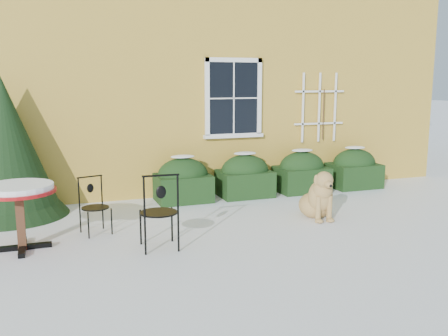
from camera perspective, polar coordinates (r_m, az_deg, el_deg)
name	(u,v)px	position (r m, az deg, el deg)	size (l,w,h in m)	color
ground	(246,237)	(7.61, 2.54, -7.93)	(80.00, 80.00, 0.00)	white
house	(150,47)	(14.00, -8.46, 13.50)	(12.40, 8.40, 6.40)	gold
hedge_row	(274,175)	(10.43, 5.71, -0.76)	(4.95, 0.80, 0.91)	black
evergreen_shrub	(6,160)	(9.37, -23.66, 0.83)	(2.02, 2.02, 2.45)	black
bistro_table	(19,196)	(7.44, -22.41, -2.93)	(1.01, 1.01, 0.93)	black
patio_chair_near	(159,211)	(7.02, -7.41, -4.89)	(0.53, 0.53, 1.10)	black
patio_chair_far	(94,205)	(7.97, -14.60, -4.15)	(0.48, 0.47, 0.88)	black
dog	(319,199)	(8.66, 10.76, -3.46)	(0.61, 0.97, 0.88)	tan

